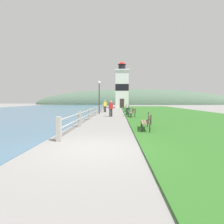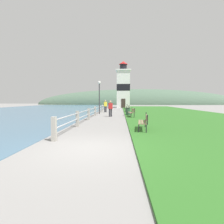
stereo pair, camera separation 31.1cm
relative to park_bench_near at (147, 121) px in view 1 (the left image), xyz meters
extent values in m
plane|color=gray|center=(-2.43, -3.68, -0.54)|extent=(160.00, 160.00, 0.00)
cube|color=#2D6623|center=(5.20, 12.84, -0.51)|extent=(12.00, 49.55, 0.06)
cube|color=#476B84|center=(-16.57, 12.84, -0.53)|extent=(24.00, 79.28, 0.01)
cube|color=#A8A399|center=(-3.97, -2.68, -0.04)|extent=(0.18, 0.18, 1.00)
cube|color=#A8A399|center=(-3.97, 1.19, -0.04)|extent=(0.18, 0.18, 1.00)
cube|color=#A8A399|center=(-3.97, 5.06, -0.04)|extent=(0.18, 0.18, 1.00)
cube|color=#A8A399|center=(-3.97, 8.93, -0.04)|extent=(0.18, 0.18, 1.00)
cube|color=#A8A399|center=(-3.97, 12.79, -0.04)|extent=(0.18, 0.18, 1.00)
cube|color=#A8A399|center=(-3.97, 16.66, -0.04)|extent=(0.18, 0.18, 1.00)
cube|color=#A8A399|center=(-3.97, 20.53, -0.04)|extent=(0.18, 0.18, 1.00)
cube|color=#A8A399|center=(-3.97, 24.40, -0.04)|extent=(0.18, 0.18, 1.00)
cylinder|color=#B2B2B7|center=(-3.97, 10.86, 0.31)|extent=(0.06, 27.08, 0.06)
cylinder|color=#B2B2B7|center=(-3.97, 10.86, -0.04)|extent=(0.06, 27.08, 0.06)
cube|color=#846B51|center=(-0.24, 0.03, -0.07)|extent=(0.31, 1.85, 0.04)
cube|color=#846B51|center=(-0.09, 0.01, -0.07)|extent=(0.31, 1.85, 0.04)
cube|color=#846B51|center=(0.06, -0.01, -0.07)|extent=(0.31, 1.85, 0.04)
cube|color=#846B51|center=(0.14, -0.02, 0.25)|extent=(0.26, 1.85, 0.11)
cube|color=#846B51|center=(0.14, -0.02, 0.09)|extent=(0.26, 1.85, 0.11)
cube|color=black|center=(-0.37, -0.86, -0.31)|extent=(0.06, 0.06, 0.45)
cube|color=black|center=(-0.18, 0.92, -0.31)|extent=(0.06, 0.06, 0.45)
cube|color=black|center=(0.00, -0.91, -0.31)|extent=(0.06, 0.06, 0.45)
cube|color=black|center=(0.19, 0.88, -0.31)|extent=(0.06, 0.06, 0.45)
cube|color=black|center=(0.05, -0.91, 0.16)|extent=(0.06, 0.06, 0.49)
cube|color=black|center=(0.24, 0.88, 0.16)|extent=(0.06, 0.06, 0.49)
cube|color=#846B51|center=(-0.41, 7.45, -0.07)|extent=(0.26, 1.75, 0.04)
cube|color=#846B51|center=(-0.26, 7.46, -0.07)|extent=(0.26, 1.75, 0.04)
cube|color=#846B51|center=(-0.12, 7.47, -0.07)|extent=(0.26, 1.75, 0.04)
cube|color=#846B51|center=(-0.03, 7.48, 0.25)|extent=(0.21, 1.74, 0.11)
cube|color=#846B51|center=(-0.03, 7.48, 0.09)|extent=(0.21, 1.74, 0.11)
cube|color=black|center=(-0.37, 6.60, -0.31)|extent=(0.05, 0.05, 0.45)
cube|color=black|center=(-0.52, 8.29, -0.31)|extent=(0.05, 0.05, 0.45)
cube|color=black|center=(-0.01, 6.63, -0.31)|extent=(0.05, 0.05, 0.45)
cube|color=black|center=(-0.15, 8.32, -0.31)|extent=(0.05, 0.05, 0.45)
cube|color=black|center=(0.04, 6.64, 0.16)|extent=(0.05, 0.05, 0.49)
cube|color=black|center=(-0.10, 8.32, 0.16)|extent=(0.05, 0.05, 0.49)
cube|color=#846B51|center=(-0.44, 15.35, -0.07)|extent=(0.31, 1.71, 0.04)
cube|color=#846B51|center=(-0.29, 15.33, -0.07)|extent=(0.31, 1.71, 0.04)
cube|color=#846B51|center=(-0.15, 15.31, -0.07)|extent=(0.31, 1.71, 0.04)
cube|color=#846B51|center=(-0.06, 15.31, 0.25)|extent=(0.25, 1.70, 0.11)
cube|color=#846B51|center=(-0.06, 15.31, 0.09)|extent=(0.25, 1.70, 0.11)
cube|color=black|center=(-0.57, 14.53, -0.31)|extent=(0.06, 0.06, 0.45)
cube|color=black|center=(-0.38, 16.18, -0.31)|extent=(0.06, 0.06, 0.45)
cube|color=black|center=(-0.20, 14.49, -0.31)|extent=(0.06, 0.06, 0.45)
cube|color=black|center=(-0.01, 16.13, -0.31)|extent=(0.06, 0.06, 0.45)
cube|color=black|center=(-0.15, 14.48, 0.16)|extent=(0.06, 0.06, 0.49)
cube|color=black|center=(0.03, 16.13, 0.16)|extent=(0.06, 0.06, 0.49)
cube|color=#846B51|center=(-0.40, 23.04, -0.07)|extent=(0.25, 1.77, 0.04)
cube|color=#846B51|center=(-0.25, 23.03, -0.07)|extent=(0.25, 1.77, 0.04)
cube|color=#846B51|center=(-0.11, 23.02, -0.07)|extent=(0.25, 1.77, 0.04)
cube|color=#846B51|center=(-0.02, 23.01, 0.25)|extent=(0.19, 1.77, 0.11)
cube|color=#846B51|center=(-0.02, 23.01, 0.09)|extent=(0.19, 1.77, 0.11)
cube|color=black|center=(-0.50, 22.18, -0.31)|extent=(0.05, 0.05, 0.45)
cube|color=black|center=(-0.37, 23.90, -0.31)|extent=(0.05, 0.05, 0.45)
cube|color=black|center=(-0.13, 22.16, -0.31)|extent=(0.05, 0.05, 0.45)
cube|color=black|center=(-0.01, 23.87, -0.31)|extent=(0.05, 0.05, 0.45)
cube|color=black|center=(-0.08, 22.15, 0.16)|extent=(0.05, 0.05, 0.49)
cube|color=black|center=(0.04, 23.87, 0.16)|extent=(0.05, 0.05, 0.49)
cube|color=white|center=(-0.65, 29.82, 3.52)|extent=(2.85, 2.85, 8.11)
cube|color=black|center=(-0.65, 29.82, 3.92)|extent=(2.89, 2.89, 1.46)
cube|color=white|center=(-0.65, 29.82, 7.70)|extent=(3.28, 3.28, 0.25)
cylinder|color=black|center=(-0.65, 29.82, 8.44)|extent=(1.57, 1.57, 1.24)
cone|color=red|center=(-0.65, 29.82, 9.40)|extent=(1.96, 1.96, 0.68)
cube|color=#332823|center=(-0.65, 28.38, 0.46)|extent=(0.90, 0.06, 2.00)
cylinder|color=#28282D|center=(-3.46, 14.63, -0.13)|extent=(0.15, 0.15, 0.82)
cylinder|color=#28282D|center=(-3.28, 14.69, -0.13)|extent=(0.15, 0.15, 0.82)
cube|color=yellow|center=(-3.37, 14.66, 0.59)|extent=(0.47, 0.36, 0.62)
sphere|color=tan|center=(-3.37, 14.66, 1.04)|extent=(0.22, 0.22, 0.22)
cylinder|color=#28282D|center=(-2.38, 8.02, -0.14)|extent=(0.15, 0.15, 0.79)
cylinder|color=#28282D|center=(-2.21, 8.08, -0.14)|extent=(0.15, 0.15, 0.79)
cube|color=#B22323|center=(-2.29, 8.05, 0.55)|extent=(0.44, 0.33, 0.59)
sphere|color=tan|center=(-2.29, 8.05, 0.97)|extent=(0.21, 0.21, 0.21)
cylinder|color=#2D5138|center=(-0.45, 9.52, -0.14)|extent=(0.50, 0.50, 0.80)
cylinder|color=black|center=(-0.45, 9.52, 0.28)|extent=(0.54, 0.54, 0.04)
cylinder|color=#333338|center=(-3.82, 11.42, 1.26)|extent=(0.12, 0.12, 3.60)
sphere|color=white|center=(-3.82, 11.42, 3.24)|extent=(0.36, 0.36, 0.36)
ellipsoid|color=#4C6651|center=(5.57, 59.35, -0.54)|extent=(80.00, 16.00, 12.00)
camera|label=1|loc=(-1.60, -9.56, 1.12)|focal=28.00mm
camera|label=2|loc=(-1.29, -9.55, 1.12)|focal=28.00mm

